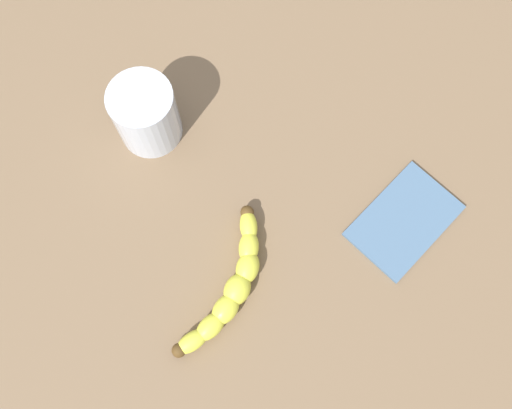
# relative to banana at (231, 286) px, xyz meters

# --- Properties ---
(wooden_tabletop) EXTENTS (1.20, 1.20, 0.03)m
(wooden_tabletop) POSITION_rel_banana_xyz_m (-0.03, -0.15, -0.03)
(wooden_tabletop) COLOR brown
(wooden_tabletop) RESTS_ON ground
(banana) EXTENTS (0.17, 0.16, 0.03)m
(banana) POSITION_rel_banana_xyz_m (0.00, 0.00, 0.00)
(banana) COLOR yellow
(banana) RESTS_ON wooden_tabletop
(smoothie_glass) EXTENTS (0.09, 0.09, 0.10)m
(smoothie_glass) POSITION_rel_banana_xyz_m (0.03, -0.26, 0.03)
(smoothie_glass) COLOR silver
(smoothie_glass) RESTS_ON wooden_tabletop
(folded_napkin) EXTENTS (0.18, 0.15, 0.01)m
(folded_napkin) POSITION_rel_banana_xyz_m (-0.26, -0.00, -0.01)
(folded_napkin) COLOR slate
(folded_napkin) RESTS_ON wooden_tabletop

